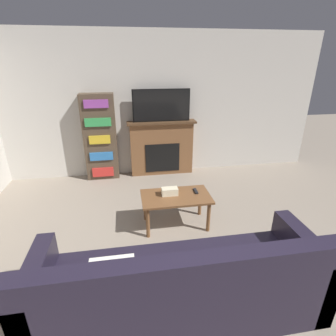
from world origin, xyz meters
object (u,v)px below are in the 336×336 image
object	(u,v)px
tv	(161,105)
coffee_table	(176,200)
couch	(180,287)
bookshelf	(100,138)
fireplace	(162,148)

from	to	relation	value
tv	coffee_table	distance (m)	2.10
tv	couch	world-z (taller)	tv
tv	couch	distance (m)	3.43
couch	coffee_table	world-z (taller)	couch
coffee_table	tv	bearing A→B (deg)	87.74
couch	bookshelf	world-z (taller)	bookshelf
fireplace	couch	size ratio (longest dim) A/B	0.52
fireplace	couch	world-z (taller)	fireplace
fireplace	tv	size ratio (longest dim) A/B	1.23
fireplace	bookshelf	bearing A→B (deg)	-178.90
tv	coffee_table	xyz separation A→B (m)	(-0.07, -1.86, -0.98)
tv	bookshelf	world-z (taller)	tv
fireplace	tv	distance (m)	0.84
coffee_table	fireplace	bearing A→B (deg)	87.76
tv	bookshelf	xyz separation A→B (m)	(-1.18, -0.00, -0.57)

